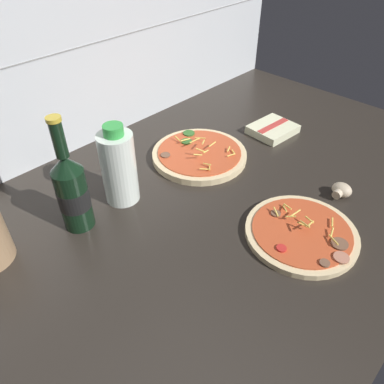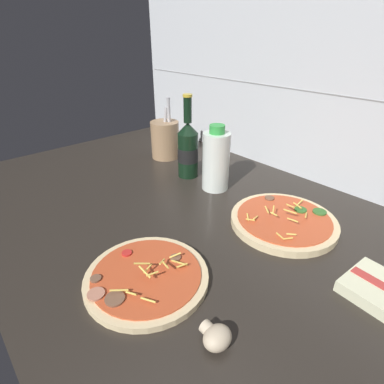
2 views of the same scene
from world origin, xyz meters
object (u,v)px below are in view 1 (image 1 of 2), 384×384
object	(u,v)px
oil_bottle	(119,167)
mushroom_left	(341,190)
dish_towel	(273,129)
pizza_near	(302,233)
beer_bottle	(72,191)
pizza_far	(199,154)

from	to	relation	value
oil_bottle	mushroom_left	xyz separation A→B (cm)	(37.34, -38.07, -7.47)
dish_towel	pizza_near	bearing A→B (deg)	-137.70
beer_bottle	dish_towel	world-z (taller)	beer_bottle
beer_bottle	mushroom_left	bearing A→B (deg)	-37.21
pizza_near	oil_bottle	world-z (taller)	oil_bottle
mushroom_left	oil_bottle	bearing A→B (deg)	134.45
pizza_near	mushroom_left	world-z (taller)	pizza_near
pizza_far	mushroom_left	bearing A→B (deg)	-72.31
pizza_far	dish_towel	distance (cm)	26.74
mushroom_left	dish_towel	xyz separation A→B (cm)	(14.17, 29.55, -0.49)
pizza_near	oil_bottle	distance (cm)	43.51
pizza_far	beer_bottle	size ratio (longest dim) A/B	0.98
pizza_far	dish_towel	bearing A→B (deg)	-15.07
pizza_near	oil_bottle	size ratio (longest dim) A/B	1.22
pizza_far	oil_bottle	size ratio (longest dim) A/B	1.32
beer_bottle	oil_bottle	size ratio (longest dim) A/B	1.34
beer_bottle	dish_towel	xyz separation A→B (cm)	(63.96, -8.25, -8.30)
beer_bottle	oil_bottle	distance (cm)	12.45
pizza_near	dish_towel	size ratio (longest dim) A/B	1.73
mushroom_left	beer_bottle	bearing A→B (deg)	142.79
beer_bottle	dish_towel	bearing A→B (deg)	-7.35
pizza_near	beer_bottle	distance (cm)	49.97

